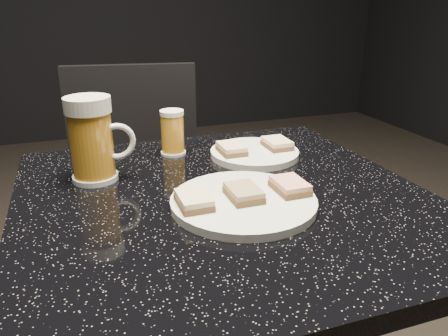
{
  "coord_description": "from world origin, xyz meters",
  "views": [
    {
      "loc": [
        -0.23,
        -0.65,
        1.07
      ],
      "look_at": [
        0.0,
        0.0,
        0.8
      ],
      "focal_mm": 35.0,
      "sensor_mm": 36.0,
      "label": 1
    }
  ],
  "objects_px": {
    "chair": "(137,190)",
    "plate_small": "(254,153)",
    "beer_tumbler": "(173,133)",
    "beer_mug": "(93,139)",
    "plate_large": "(243,202)",
    "table": "(224,308)"
  },
  "relations": [
    {
      "from": "chair",
      "to": "plate_small",
      "type": "bearing_deg",
      "value": -66.95
    },
    {
      "from": "plate_small",
      "to": "beer_tumbler",
      "type": "xyz_separation_m",
      "value": [
        -0.16,
        0.07,
        0.04
      ]
    },
    {
      "from": "plate_small",
      "to": "beer_mug",
      "type": "height_order",
      "value": "beer_mug"
    },
    {
      "from": "plate_large",
      "to": "beer_mug",
      "type": "distance_m",
      "value": 0.3
    },
    {
      "from": "plate_small",
      "to": "table",
      "type": "height_order",
      "value": "plate_small"
    },
    {
      "from": "beer_mug",
      "to": "chair",
      "type": "distance_m",
      "value": 0.61
    },
    {
      "from": "table",
      "to": "beer_tumbler",
      "type": "relative_size",
      "value": 7.65
    },
    {
      "from": "plate_small",
      "to": "beer_tumbler",
      "type": "relative_size",
      "value": 1.95
    },
    {
      "from": "plate_small",
      "to": "chair",
      "type": "bearing_deg",
      "value": 113.05
    },
    {
      "from": "chair",
      "to": "plate_large",
      "type": "bearing_deg",
      "value": -82.84
    },
    {
      "from": "plate_large",
      "to": "table",
      "type": "height_order",
      "value": "plate_large"
    },
    {
      "from": "table",
      "to": "beer_tumbler",
      "type": "distance_m",
      "value": 0.38
    },
    {
      "from": "beer_mug",
      "to": "chair",
      "type": "relative_size",
      "value": 0.18
    },
    {
      "from": "plate_large",
      "to": "chair",
      "type": "height_order",
      "value": "chair"
    },
    {
      "from": "plate_small",
      "to": "beer_mug",
      "type": "xyz_separation_m",
      "value": [
        -0.33,
        -0.02,
        0.07
      ]
    },
    {
      "from": "plate_large",
      "to": "beer_tumbler",
      "type": "relative_size",
      "value": 2.46
    },
    {
      "from": "beer_mug",
      "to": "chair",
      "type": "height_order",
      "value": "beer_mug"
    },
    {
      "from": "plate_large",
      "to": "plate_small",
      "type": "relative_size",
      "value": 1.26
    },
    {
      "from": "plate_large",
      "to": "beer_mug",
      "type": "height_order",
      "value": "beer_mug"
    },
    {
      "from": "beer_tumbler",
      "to": "chair",
      "type": "distance_m",
      "value": 0.5
    },
    {
      "from": "beer_mug",
      "to": "chair",
      "type": "bearing_deg",
      "value": 74.87
    },
    {
      "from": "table",
      "to": "beer_tumbler",
      "type": "bearing_deg",
      "value": 97.87
    }
  ]
}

